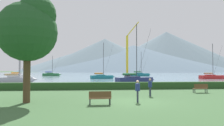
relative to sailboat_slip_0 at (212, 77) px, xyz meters
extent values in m
plane|color=#385B33|center=(-30.29, -40.94, -0.63)|extent=(1000.00, 1000.00, 0.00)
cube|color=gray|center=(-30.29, 96.06, -0.63)|extent=(320.00, 246.00, 0.00)
cube|color=#284C23|center=(-30.29, -29.94, -0.19)|extent=(80.00, 1.20, 0.88)
cube|color=red|center=(-0.10, -0.01, -0.12)|extent=(6.58, 2.62, 1.01)
cone|color=red|center=(3.58, 0.23, -0.12)|extent=(1.16, 0.93, 0.86)
cube|color=#A52020|center=(-0.47, -0.03, 0.25)|extent=(2.49, 1.70, 0.65)
cylinder|color=#333338|center=(0.45, 0.03, 4.64)|extent=(0.13, 0.13, 9.42)
cylinder|color=#333338|center=(-1.00, -0.06, 0.94)|extent=(2.91, 0.30, 0.11)
cylinder|color=tan|center=(-1.00, -0.06, 0.94)|extent=(2.49, 0.56, 0.41)
cylinder|color=#333338|center=(1.97, 0.13, 4.40)|extent=(3.06, 0.22, 8.95)
cube|color=#19707A|center=(-30.73, 4.21, -0.13)|extent=(6.58, 3.50, 0.98)
cone|color=#19707A|center=(-27.24, 5.01, -0.13)|extent=(1.23, 1.06, 0.84)
cube|color=#16646E|center=(-31.07, 4.13, 0.23)|extent=(2.60, 1.99, 0.63)
cylinder|color=#333338|center=(-30.20, 4.33, 4.86)|extent=(0.13, 0.13, 9.90)
cylinder|color=#333338|center=(-31.58, 4.01, 0.90)|extent=(2.77, 0.74, 0.11)
cylinder|color=orange|center=(-31.58, 4.01, 0.90)|extent=(2.42, 0.92, 0.39)
cylinder|color=#333338|center=(-28.77, 4.66, 4.62)|extent=(2.91, 0.70, 9.42)
cube|color=#236B38|center=(-51.35, 38.30, -0.08)|extent=(7.12, 2.97, 1.09)
cone|color=#236B38|center=(-47.40, 38.64, -0.08)|extent=(1.27, 1.03, 0.93)
cube|color=#206032|center=(-51.75, 38.26, 0.32)|extent=(2.71, 1.88, 0.69)
cylinder|color=#333338|center=(-50.76, 38.35, 4.08)|extent=(0.14, 0.14, 8.21)
cylinder|color=#333338|center=(-52.31, 38.21, 1.06)|extent=(3.12, 0.39, 0.12)
cylinder|color=#2847A3|center=(-52.31, 38.21, 1.06)|extent=(2.68, 0.66, 0.44)
cylinder|color=#333338|center=(-49.13, 38.49, 3.87)|extent=(3.29, 0.31, 7.81)
cube|color=navy|center=(-25.55, -17.10, -0.08)|extent=(7.28, 4.21, 1.08)
cone|color=navy|center=(-21.77, -15.99, -0.08)|extent=(1.39, 1.22, 0.92)
cube|color=#1B2449|center=(-25.93, -17.21, 0.31)|extent=(2.92, 2.31, 0.69)
cylinder|color=#333338|center=(-24.98, -16.93, 5.35)|extent=(0.14, 0.14, 10.77)
cylinder|color=#333338|center=(-26.47, -17.36, 1.05)|extent=(3.01, 0.98, 0.12)
cylinder|color=#2D7542|center=(-26.47, -17.36, 1.05)|extent=(2.65, 1.16, 0.43)
cylinder|color=#333338|center=(-23.42, -16.47, 5.08)|extent=(3.16, 0.95, 10.24)
cube|color=#9E9EA3|center=(-48.88, -11.90, -0.12)|extent=(6.72, 3.43, 1.01)
cone|color=#9E9EA3|center=(-45.29, -11.17, -0.12)|extent=(1.25, 1.06, 0.86)
cube|color=gray|center=(-49.24, -11.97, 0.25)|extent=(2.64, 1.98, 0.64)
cylinder|color=#333338|center=(-48.34, -11.79, 5.17)|extent=(0.13, 0.13, 10.49)
cylinder|color=#333338|center=(-49.76, -12.08, 0.93)|extent=(2.85, 0.68, 0.11)
cylinder|color=tan|center=(-49.76, -12.08, 0.93)|extent=(2.48, 0.88, 0.40)
cylinder|color=#333338|center=(-46.86, -11.49, 4.91)|extent=(2.99, 0.63, 9.97)
cube|color=white|center=(-57.72, 16.09, -0.12)|extent=(6.79, 3.83, 1.01)
cone|color=white|center=(-54.18, 17.06, -0.12)|extent=(1.29, 1.12, 0.86)
cube|color=silver|center=(-58.07, 15.99, 0.25)|extent=(2.71, 2.12, 0.64)
cylinder|color=#333338|center=(-57.19, 16.23, 5.03)|extent=(0.13, 0.13, 10.19)
cylinder|color=#333338|center=(-58.58, 15.85, 0.94)|extent=(2.82, 0.87, 0.11)
cylinder|color=orange|center=(-58.58, 15.85, 0.94)|extent=(2.48, 1.04, 0.40)
cylinder|color=#333338|center=(-55.73, 16.64, 4.77)|extent=(2.96, 0.84, 9.69)
cube|color=#19707A|center=(-13.75, 29.66, -0.03)|extent=(7.86, 3.92, 1.18)
cone|color=#19707A|center=(-9.53, 30.46, -0.03)|extent=(1.45, 1.22, 1.00)
cube|color=#16646E|center=(-14.17, 29.59, 0.40)|extent=(3.07, 2.29, 0.75)
cylinder|color=#333338|center=(-13.12, 29.78, 4.79)|extent=(0.15, 0.15, 9.53)
cylinder|color=#333338|center=(-14.78, 29.47, 1.20)|extent=(3.35, 0.75, 0.13)
cylinder|color=#2D7542|center=(-14.78, 29.47, 1.20)|extent=(2.91, 0.99, 0.47)
cylinder|color=#333338|center=(-11.38, 30.11, 4.55)|extent=(3.52, 0.69, 9.07)
cube|color=brown|center=(-32.95, -42.02, -0.18)|extent=(1.57, 0.50, 0.06)
cube|color=brown|center=(-32.95, -42.20, 0.10)|extent=(1.56, 0.18, 0.45)
cylinder|color=#333338|center=(-32.26, -41.83, -0.40)|extent=(0.08, 0.08, 0.45)
cylinder|color=#333338|center=(-33.66, -41.88, -0.40)|extent=(0.08, 0.08, 0.45)
cylinder|color=#333338|center=(-32.25, -42.16, -0.40)|extent=(0.08, 0.08, 0.45)
cylinder|color=#333338|center=(-33.64, -42.21, -0.40)|extent=(0.08, 0.08, 0.45)
cube|color=brown|center=(-21.92, -35.03, -0.18)|extent=(1.63, 0.59, 0.06)
cube|color=brown|center=(-21.90, -35.21, 0.10)|extent=(1.60, 0.27, 0.45)
cylinder|color=#333338|center=(-21.22, -34.80, -0.40)|extent=(0.08, 0.08, 0.45)
cylinder|color=#333338|center=(-22.65, -34.93, -0.40)|extent=(0.08, 0.08, 0.45)
cylinder|color=#333338|center=(-21.19, -35.13, -0.40)|extent=(0.08, 0.08, 0.45)
cylinder|color=#333338|center=(-22.62, -35.26, -0.40)|extent=(0.08, 0.08, 0.45)
cylinder|color=#2D3347|center=(-30.09, -41.21, -0.20)|extent=(0.14, 0.14, 0.85)
cylinder|color=#2D3347|center=(-30.06, -41.03, -0.20)|extent=(0.14, 0.14, 0.85)
cylinder|color=navy|center=(-30.08, -41.12, 0.50)|extent=(0.36, 0.36, 0.55)
cylinder|color=navy|center=(-30.12, -41.36, 0.53)|extent=(0.09, 0.09, 0.50)
cylinder|color=navy|center=(-30.03, -40.89, 0.53)|extent=(0.09, 0.09, 0.50)
sphere|color=tan|center=(-30.08, -41.12, 0.91)|extent=(0.22, 0.22, 0.22)
cylinder|color=#2D3347|center=(-28.12, -37.66, -0.20)|extent=(0.14, 0.14, 0.85)
cylinder|color=#2D3347|center=(-28.12, -37.48, -0.20)|extent=(0.14, 0.14, 0.85)
cylinder|color=navy|center=(-28.12, -37.57, 0.50)|extent=(0.36, 0.36, 0.55)
cylinder|color=navy|center=(-28.12, -37.81, 0.53)|extent=(0.09, 0.09, 0.50)
cylinder|color=navy|center=(-28.11, -37.33, 0.53)|extent=(0.09, 0.09, 0.50)
sphere|color=tan|center=(-28.12, -37.57, 0.91)|extent=(0.22, 0.22, 0.22)
cylinder|color=#4C3823|center=(-38.35, -40.59, 1.25)|extent=(0.52, 0.52, 3.75)
sphere|color=#204B24|center=(-38.35, -40.59, 4.68)|extent=(4.46, 4.46, 4.46)
sphere|color=#204B24|center=(-37.68, -40.59, 6.02)|extent=(2.90, 2.90, 2.90)
cube|color=#333338|center=(-18.95, 30.26, -0.23)|extent=(2.00, 2.00, 0.80)
cube|color=gold|center=(-18.95, 30.26, 8.16)|extent=(0.80, 0.80, 15.97)
cube|color=gold|center=(-16.49, 30.26, 19.13)|extent=(5.19, 0.36, 6.20)
cone|color=#4C6070|center=(40.57, 317.33, 22.92)|extent=(333.19, 333.19, 47.10)
cone|color=slate|center=(112.06, 347.54, 38.46)|extent=(296.01, 296.01, 78.18)
cone|color=slate|center=(-10.35, 323.13, 28.95)|extent=(245.37, 245.37, 59.15)
cone|color=slate|center=(-46.50, 359.45, 21.03)|extent=(254.51, 254.51, 43.32)
camera|label=1|loc=(-33.52, -57.02, 1.78)|focal=34.20mm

